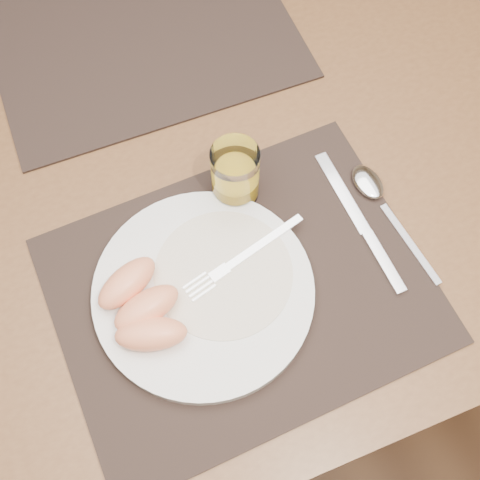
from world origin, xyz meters
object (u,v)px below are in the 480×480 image
at_px(placemat_near, 242,290).
at_px(plate, 204,291).
at_px(juice_glass, 235,177).
at_px(placemat_far, 142,35).
at_px(fork, 235,262).
at_px(table, 199,178).
at_px(knife, 366,232).
at_px(spoon, 374,191).

height_order(placemat_near, plate, plate).
bearing_deg(placemat_near, juice_glass, 71.68).
bearing_deg(placemat_far, placemat_near, -91.54).
distance_m(placemat_near, fork, 0.04).
bearing_deg(table, fork, -94.34).
height_order(fork, knife, fork).
bearing_deg(placemat_near, fork, 83.23).
relative_size(placemat_near, knife, 2.04).
distance_m(table, knife, 0.28).
bearing_deg(placemat_far, knife, -68.87).
height_order(knife, juice_glass, juice_glass).
bearing_deg(placemat_far, spoon, -62.01).
bearing_deg(fork, table, 85.66).
distance_m(placemat_far, plate, 0.43).
bearing_deg(knife, plate, -179.85).
height_order(table, knife, knife).
bearing_deg(spoon, placemat_near, -163.84).
bearing_deg(placemat_far, table, -88.40).
bearing_deg(placemat_near, knife, 4.04).
relative_size(placemat_far, spoon, 2.34).
bearing_deg(placemat_far, fork, -91.16).
bearing_deg(knife, juice_glass, 138.69).
bearing_deg(spoon, fork, -171.32).
bearing_deg(plate, juice_glass, 53.23).
distance_m(table, placemat_far, 0.24).
xyz_separation_m(plate, spoon, (0.26, 0.05, -0.00)).
bearing_deg(knife, fork, 174.33).
height_order(placemat_far, fork, fork).
xyz_separation_m(placemat_far, fork, (-0.01, -0.41, 0.02)).
xyz_separation_m(table, knife, (0.16, -0.21, 0.09)).
xyz_separation_m(fork, spoon, (0.21, 0.03, -0.01)).
relative_size(placemat_near, placemat_far, 1.00).
xyz_separation_m(plate, fork, (0.05, 0.02, 0.01)).
relative_size(fork, juice_glass, 1.87).
relative_size(knife, juice_glass, 2.38).
bearing_deg(spoon, placemat_far, 117.99).
bearing_deg(fork, knife, -5.67).
xyz_separation_m(fork, knife, (0.17, -0.02, -0.02)).
relative_size(table, placemat_far, 3.11).
relative_size(plate, juice_glass, 2.91).
distance_m(fork, knife, 0.18).
bearing_deg(knife, spoon, 53.90).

